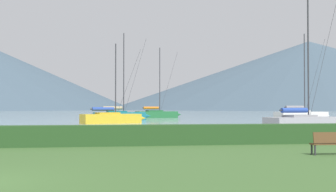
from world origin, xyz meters
name	(u,v)px	position (x,y,z in m)	size (l,w,h in m)	color
harbor_water	(83,113)	(0.00, 137.00, 0.00)	(320.00, 246.00, 0.00)	#8C9EA3
hedge_line	(20,136)	(0.00, 11.00, 0.52)	(80.00, 1.20, 1.05)	#284C23
sailboat_slip_0	(302,115)	(33.93, 51.03, 0.76)	(9.17, 3.90, 12.86)	white
sailboat_slip_1	(112,118)	(5.64, 42.42, 0.67)	(8.22, 4.54, 9.59)	gold
sailboat_slip_3	(120,115)	(7.34, 54.80, 0.73)	(8.71, 3.83, 12.87)	#19707A
sailboat_slip_4	(157,114)	(14.55, 67.60, 0.72)	(8.57, 3.97, 12.51)	#236B38
sailboat_slip_7	(304,122)	(21.66, 24.74, 0.68)	(8.14, 4.03, 11.90)	#9E9EA3
park_bench_near_path	(331,142)	(13.29, 4.99, 0.53)	(1.61, 0.56, 0.95)	brown
distant_hill_west_ridge	(309,75)	(157.75, 299.19, 24.83)	(289.37, 289.37, 49.66)	#425666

